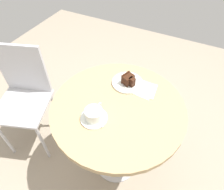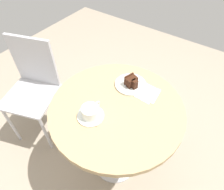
{
  "view_description": "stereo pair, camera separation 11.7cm",
  "coord_description": "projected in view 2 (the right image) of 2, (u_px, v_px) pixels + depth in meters",
  "views": [
    {
      "loc": [
        -0.68,
        -0.3,
        1.65
      ],
      "look_at": [
        0.03,
        0.05,
        0.78
      ],
      "focal_mm": 32.0,
      "sensor_mm": 36.0,
      "label": 1
    },
    {
      "loc": [
        -0.62,
        -0.4,
        1.65
      ],
      "look_at": [
        0.03,
        0.05,
        0.78
      ],
      "focal_mm": 32.0,
      "sensor_mm": 36.0,
      "label": 2
    }
  ],
  "objects": [
    {
      "name": "fork",
      "position": [
        127.0,
        79.0,
        1.3
      ],
      "size": [
        0.14,
        0.07,
        0.0
      ],
      "rotation": [
        0.0,
        0.0,
        0.43
      ],
      "color": "silver",
      "rests_on": "cake_plate"
    },
    {
      "name": "saucer",
      "position": [
        91.0,
        116.0,
        1.11
      ],
      "size": [
        0.15,
        0.15,
        0.01
      ],
      "color": "silver",
      "rests_on": "cafe_table"
    },
    {
      "name": "napkin",
      "position": [
        146.0,
        92.0,
        1.24
      ],
      "size": [
        0.15,
        0.17,
        0.0
      ],
      "rotation": [
        0.0,
        0.0,
        4.66
      ],
      "color": "silver",
      "rests_on": "cafe_table"
    },
    {
      "name": "cake_slice",
      "position": [
        131.0,
        81.0,
        1.25
      ],
      "size": [
        0.08,
        0.09,
        0.07
      ],
      "rotation": [
        0.0,
        0.0,
        4.37
      ],
      "color": "#381E14",
      "rests_on": "cake_plate"
    },
    {
      "name": "cafe_chair",
      "position": [
        33.0,
        83.0,
        1.6
      ],
      "size": [
        0.48,
        0.48,
        0.9
      ],
      "rotation": [
        0.0,
        0.0,
        5.05
      ],
      "color": "#BCBCC1",
      "rests_on": "ground"
    },
    {
      "name": "cake_plate",
      "position": [
        131.0,
        84.0,
        1.28
      ],
      "size": [
        0.2,
        0.2,
        0.01
      ],
      "color": "silver",
      "rests_on": "cafe_table"
    },
    {
      "name": "teaspoon",
      "position": [
        98.0,
        119.0,
        1.09
      ],
      "size": [
        0.1,
        0.06,
        0.0
      ],
      "rotation": [
        0.0,
        0.0,
        3.63
      ],
      "color": "silver",
      "rests_on": "saucer"
    },
    {
      "name": "cafe_table",
      "position": [
        116.0,
        119.0,
        1.25
      ],
      "size": [
        0.8,
        0.8,
        0.74
      ],
      "color": "tan",
      "rests_on": "ground"
    },
    {
      "name": "coffee_cup",
      "position": [
        91.0,
        111.0,
        1.09
      ],
      "size": [
        0.13,
        0.1,
        0.06
      ],
      "color": "silver",
      "rests_on": "saucer"
    },
    {
      "name": "ground_plane",
      "position": [
        115.0,
        162.0,
        1.71
      ],
      "size": [
        4.4,
        4.4,
        0.01
      ],
      "primitive_type": "cube",
      "color": "gray",
      "rests_on": "ground"
    }
  ]
}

